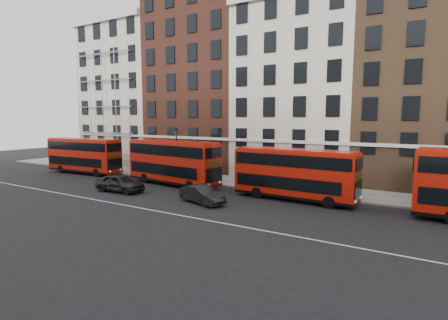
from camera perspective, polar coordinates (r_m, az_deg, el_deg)
The scene contains 12 objects.
ground at distance 24.91m, azimuth -1.67°, elevation -8.40°, with size 120.00×120.00×0.00m, color black.
pavement at distance 33.96m, azimuth 8.00°, elevation -4.16°, with size 80.00×5.00×0.15m, color gray.
kerb at distance 31.72m, azimuth 6.21°, elevation -4.92°, with size 80.00×0.30×0.16m, color gray.
road_centre_line at distance 23.32m, azimuth -4.37°, elevation -9.49°, with size 70.00×0.12×0.01m, color white.
building_terrace at distance 40.48m, azimuth 12.05°, elevation 12.00°, with size 64.00×11.95×22.00m.
bus_a at distance 44.20m, azimuth -21.93°, elevation 0.80°, with size 9.95×2.94×4.13m.
bus_b at distance 34.46m, azimuth -8.36°, elevation -0.19°, with size 10.61×3.73×4.36m.
bus_c at distance 28.33m, azimuth 11.35°, elevation -2.09°, with size 9.88×2.76×4.11m.
car_rear at distance 32.47m, azimuth -16.64°, elevation -3.62°, with size 1.87×4.66×1.59m, color black.
car_front at distance 27.15m, azimuth -3.64°, elevation -5.63°, with size 1.45×4.17×1.37m, color black.
lamp_post_left at distance 37.12m, azimuth -7.76°, elevation 1.48°, with size 0.44×0.44×5.33m.
iron_railings at distance 35.86m, azimuth 9.40°, elevation -2.65°, with size 6.60×0.06×1.00m, color black, non-canonical shape.
Camera 1 is at (13.03, -20.17, 6.64)m, focal length 28.00 mm.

